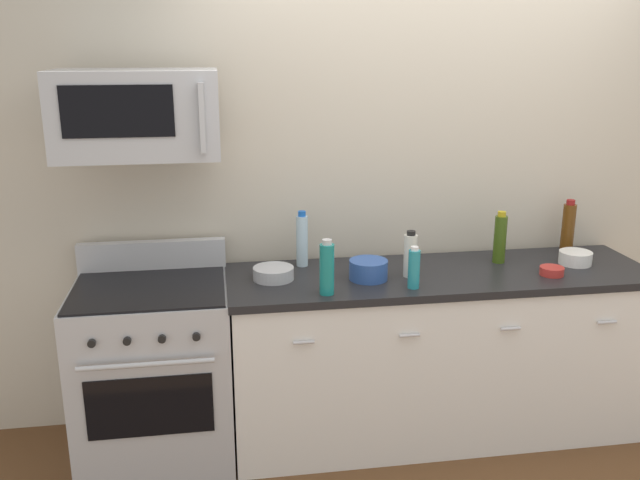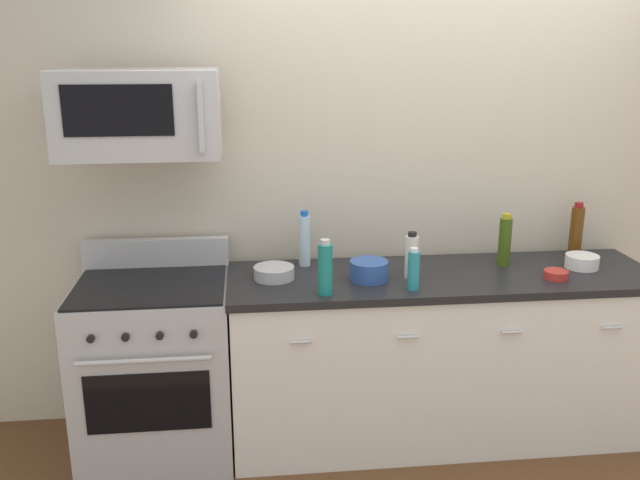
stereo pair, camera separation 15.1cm
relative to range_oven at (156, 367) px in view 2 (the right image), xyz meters
name	(u,v)px [view 2 (the right image)]	position (x,y,z in m)	size (l,w,h in m)	color
ground_plane	(435,431)	(1.48, 0.00, -0.47)	(6.37, 6.37, 0.00)	brown
back_wall	(426,177)	(1.48, 0.41, 0.88)	(5.31, 0.10, 2.70)	beige
counter_unit	(439,355)	(1.48, 0.00, -0.01)	(2.22, 0.66, 0.92)	white
range_oven	(156,367)	(0.00, 0.00, 0.00)	(0.76, 0.69, 1.07)	#B7BABF
microwave	(139,113)	(0.00, 0.04, 1.28)	(0.74, 0.44, 0.40)	#B7BABF
bottle_dish_soap	(414,270)	(1.27, -0.21, 0.55)	(0.06, 0.06, 0.21)	teal
bottle_wine_amber	(576,231)	(2.30, 0.23, 0.60)	(0.07, 0.07, 0.30)	#59330F
bottle_olive_oil	(505,241)	(1.84, 0.11, 0.58)	(0.07, 0.07, 0.28)	#385114
bottle_sparkling_teal	(325,268)	(0.84, -0.23, 0.58)	(0.07, 0.07, 0.27)	#197F7A
bottle_water_clear	(304,240)	(0.78, 0.21, 0.59)	(0.06, 0.06, 0.30)	silver
bottle_vinegar_white	(412,256)	(1.30, -0.04, 0.56)	(0.07, 0.07, 0.24)	silver
bowl_blue_mixing	(369,270)	(1.08, -0.05, 0.50)	(0.19, 0.19, 0.10)	#2D519E
bowl_white_ceramic	(582,261)	(2.24, 0.01, 0.49)	(0.17, 0.17, 0.07)	white
bowl_red_small	(556,274)	(2.03, -0.14, 0.47)	(0.12, 0.12, 0.04)	#B72D28
bowl_steel_prep	(274,272)	(0.61, 0.02, 0.48)	(0.21, 0.21, 0.06)	#B2B5BA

